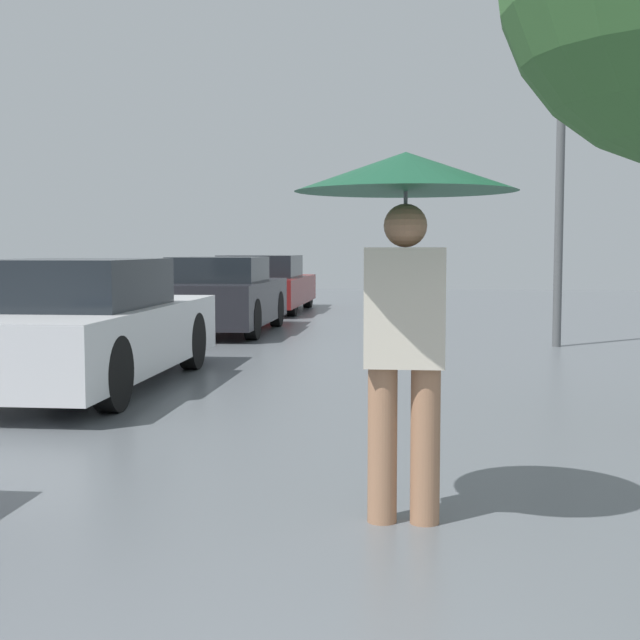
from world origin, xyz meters
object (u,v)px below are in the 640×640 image
(parked_car_third, at_px, (221,297))
(street_lamp, at_px, (560,161))
(pedestrian, at_px, (405,225))
(parked_car_second, at_px, (82,327))
(parked_car_farthest, at_px, (262,285))

(parked_car_third, xyz_separation_m, street_lamp, (5.25, -1.64, 2.04))
(pedestrian, relative_size, street_lamp, 0.41)
(parked_car_second, relative_size, parked_car_farthest, 1.01)
(pedestrian, bearing_deg, parked_car_third, 107.40)
(pedestrian, height_order, parked_car_farthest, pedestrian)
(parked_car_farthest, relative_size, street_lamp, 0.96)
(pedestrian, relative_size, parked_car_second, 0.42)
(pedestrian, xyz_separation_m, street_lamp, (2.07, 8.49, 1.12))
(pedestrian, bearing_deg, parked_car_farthest, 102.47)
(parked_car_third, bearing_deg, parked_car_farthest, 91.99)
(pedestrian, distance_m, parked_car_farthest, 15.54)
(parked_car_second, height_order, parked_car_third, parked_car_second)
(street_lamp, bearing_deg, pedestrian, -103.71)
(parked_car_second, xyz_separation_m, street_lamp, (5.37, 4.32, 2.03))
(pedestrian, distance_m, parked_car_third, 10.66)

